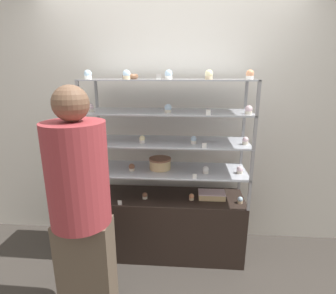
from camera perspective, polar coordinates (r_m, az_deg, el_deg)
The scene contains 36 objects.
ground_plane at distance 2.90m, azimuth 0.00°, elevation -21.63°, with size 20.00×20.00×0.00m, color #38332D.
back_wall at distance 2.72m, azimuth 0.58°, elevation 6.01°, with size 8.00×0.05×2.60m.
display_base at distance 2.72m, azimuth 0.00°, elevation -16.46°, with size 1.45×0.46×0.62m.
display_riser_lower at distance 2.47m, azimuth 0.00°, elevation -5.25°, with size 1.45×0.46×0.27m.
display_riser_middle at distance 2.38m, azimuth 0.00°, elevation 0.91°, with size 1.45×0.46×0.27m.
display_riser_upper at distance 2.33m, azimuth 0.00°, elevation 7.43°, with size 1.45×0.46×0.27m.
display_riser_top at distance 2.31m, azimuth 0.00°, elevation 14.18°, with size 1.45×0.46×0.27m.
layer_cake_centerpiece at distance 2.47m, azimuth -1.73°, elevation -3.59°, with size 0.21×0.21×0.10m.
sheet_cake_frosted at distance 2.56m, azimuth 9.48°, elevation -10.25°, with size 0.25×0.15×0.06m.
cupcake_0 at distance 2.64m, azimuth -15.24°, elevation -9.81°, with size 0.05×0.05×0.06m.
cupcake_1 at distance 2.52m, azimuth -5.05°, elevation -10.51°, with size 0.05×0.05×0.06m.
cupcake_2 at distance 2.50m, azimuth 5.14°, elevation -10.76°, with size 0.05×0.05×0.06m.
cupcake_3 at distance 2.52m, azimuth 15.43°, elevation -11.07°, with size 0.05×0.05×0.06m.
price_tag_0 at distance 2.44m, azimuth -10.45°, elevation -11.85°, with size 0.04×0.00×0.04m.
cupcake_4 at distance 2.47m, azimuth -15.51°, elevation -4.64°, with size 0.06×0.06×0.07m.
cupcake_5 at distance 2.45m, azimuth -7.90°, elevation -4.41°, with size 0.06×0.06×0.07m.
cupcake_6 at distance 2.38m, azimuth 8.19°, elevation -4.97°, with size 0.06×0.06×0.07m.
cupcake_7 at distance 2.45m, azimuth 15.35°, elevation -4.84°, with size 0.06×0.06×0.07m.
price_tag_1 at distance 2.25m, azimuth 5.83°, elevation -6.39°, with size 0.04×0.00×0.04m.
cupcake_8 at distance 2.45m, azimuth -16.03°, elevation 1.86°, with size 0.05×0.05×0.07m.
cupcake_9 at distance 2.32m, azimuth -5.64°, elevation 1.66°, with size 0.05×0.05×0.07m.
cupcake_10 at distance 2.30m, azimuth 5.59°, elevation 1.53°, with size 0.05×0.05×0.07m.
cupcake_11 at distance 2.36m, azimuth 16.49°, elevation 1.31°, with size 0.05×0.05×0.07m.
price_tag_2 at distance 2.17m, azimuth 7.94°, elevation 0.30°, with size 0.04×0.00×0.04m.
cupcake_12 at distance 2.38m, azimuth -16.60°, elevation 8.15°, with size 0.06×0.06×0.07m.
cupcake_13 at distance 2.24m, azimuth 0.01°, elevation 8.38°, with size 0.06×0.06×0.07m.
cupcake_14 at distance 2.25m, azimuth 17.14°, elevation 7.71°, with size 0.06×0.06×0.07m.
price_tag_3 at distance 2.12m, azimuth 8.79°, elevation 7.45°, with size 0.04×0.00×0.04m.
cupcake_15 at distance 2.37m, azimuth -17.03°, elevation 14.81°, with size 0.06×0.06×0.08m.
cupcake_16 at distance 2.29m, azimuth -9.00°, elevation 15.28°, with size 0.06×0.06×0.08m.
cupcake_17 at distance 2.20m, azimuth 0.13°, elevation 15.46°, with size 0.06×0.06×0.08m.
cupcake_18 at distance 2.20m, azimuth 8.90°, elevation 15.28°, with size 0.06×0.06×0.08m.
cupcake_19 at distance 2.23m, azimuth 17.40°, elevation 14.77°, with size 0.06×0.06×0.08m.
price_tag_4 at distance 2.10m, azimuth -2.05°, elevation 15.05°, with size 0.04×0.00×0.04m.
donut_glazed at distance 2.36m, azimuth -8.18°, elevation 14.97°, with size 0.14×0.14×0.04m.
customer_figure at distance 1.88m, azimuth -18.45°, elevation -12.01°, with size 0.40×0.40×1.70m.
Camera 1 is at (0.17, -2.30, 1.75)m, focal length 28.00 mm.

